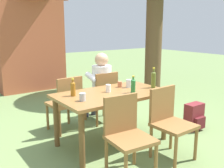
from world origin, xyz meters
name	(u,v)px	position (x,y,z in m)	size (l,w,h in m)	color
ground_plane	(112,142)	(0.00, 0.00, 0.00)	(24.00, 24.00, 0.00)	#6B844C
dining_table	(112,99)	(0.00, 0.00, 0.63)	(1.50, 0.86, 0.72)	olive
chair_far_right	(103,94)	(0.34, 0.73, 0.49)	(0.44, 0.44, 0.87)	olive
chair_near_right	(169,119)	(0.34, -0.73, 0.49)	(0.45, 0.45, 0.87)	olive
chair_far_left	(66,101)	(-0.33, 0.73, 0.49)	(0.48, 0.48, 0.87)	olive
chair_near_left	(127,132)	(-0.33, -0.73, 0.49)	(0.47, 0.47, 0.87)	olive
person_in_white_shirt	(99,84)	(0.34, 0.84, 0.66)	(0.47, 0.62, 1.18)	white
bottle_olive	(153,79)	(0.66, -0.11, 0.85)	(0.06, 0.06, 0.30)	#566623
bottle_amber	(73,88)	(-0.50, 0.16, 0.82)	(0.06, 0.06, 0.23)	#996019
bottle_green	(133,85)	(0.23, -0.17, 0.82)	(0.06, 0.06, 0.24)	#287A38
cup_terracotta	(120,84)	(0.29, 0.20, 0.76)	(0.06, 0.06, 0.08)	#BC6B47
cup_white	(108,88)	(-0.02, 0.06, 0.77)	(0.07, 0.07, 0.10)	white
cup_glass	(129,83)	(0.38, 0.11, 0.78)	(0.07, 0.07, 0.12)	silver
cup_steel	(82,97)	(-0.52, -0.12, 0.77)	(0.08, 0.08, 0.10)	#B2B7BC
backpack_by_near_side	(194,117)	(1.33, -0.37, 0.20)	(0.30, 0.23, 0.42)	maroon
brick_kiosk	(24,30)	(0.21, 4.20, 1.50)	(1.86, 1.64, 2.86)	#B25638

